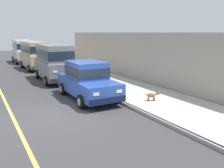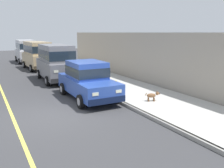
{
  "view_description": "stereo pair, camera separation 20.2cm",
  "coord_description": "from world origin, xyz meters",
  "px_view_note": "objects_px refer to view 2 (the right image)",
  "views": [
    {
      "loc": [
        -2.67,
        -9.36,
        3.34
      ],
      "look_at": [
        3.09,
        0.69,
        0.85
      ],
      "focal_mm": 38.46,
      "sensor_mm": 36.0,
      "label": 1
    },
    {
      "loc": [
        -2.49,
        -9.46,
        3.34
      ],
      "look_at": [
        3.09,
        0.69,
        0.85
      ],
      "focal_mm": 38.46,
      "sensor_mm": 36.0,
      "label": 2
    }
  ],
  "objects_px": {
    "car_blue_sedan": "(87,80)",
    "car_silver_van": "(26,50)",
    "car_tan_van": "(37,54)",
    "fire_hydrant": "(116,88)",
    "dog_brown": "(153,95)",
    "car_grey_van": "(56,61)"
  },
  "relations": [
    {
      "from": "car_blue_sedan",
      "to": "car_silver_van",
      "type": "distance_m",
      "value": 17.57
    },
    {
      "from": "car_tan_van",
      "to": "dog_brown",
      "type": "height_order",
      "value": "car_tan_van"
    },
    {
      "from": "car_tan_van",
      "to": "fire_hydrant",
      "type": "relative_size",
      "value": 6.84
    },
    {
      "from": "car_grey_van",
      "to": "dog_brown",
      "type": "height_order",
      "value": "car_grey_van"
    },
    {
      "from": "car_grey_van",
      "to": "car_silver_van",
      "type": "distance_m",
      "value": 12.15
    },
    {
      "from": "car_tan_van",
      "to": "fire_hydrant",
      "type": "bearing_deg",
      "value": -82.97
    },
    {
      "from": "car_blue_sedan",
      "to": "car_tan_van",
      "type": "xyz_separation_m",
      "value": [
        -0.02,
        11.69,
        0.41
      ]
    },
    {
      "from": "car_silver_van",
      "to": "fire_hydrant",
      "type": "height_order",
      "value": "car_silver_van"
    },
    {
      "from": "fire_hydrant",
      "to": "car_tan_van",
      "type": "bearing_deg",
      "value": 97.03
    },
    {
      "from": "car_blue_sedan",
      "to": "dog_brown",
      "type": "xyz_separation_m",
      "value": [
        2.32,
        -2.41,
        -0.55
      ]
    },
    {
      "from": "car_silver_van",
      "to": "dog_brown",
      "type": "xyz_separation_m",
      "value": [
        2.39,
        -19.97,
        -0.97
      ]
    },
    {
      "from": "car_grey_van",
      "to": "fire_hydrant",
      "type": "bearing_deg",
      "value": -75.09
    },
    {
      "from": "car_tan_van",
      "to": "car_silver_van",
      "type": "distance_m",
      "value": 5.88
    },
    {
      "from": "car_grey_van",
      "to": "fire_hydrant",
      "type": "relative_size",
      "value": 6.85
    },
    {
      "from": "dog_brown",
      "to": "fire_hydrant",
      "type": "relative_size",
      "value": 0.99
    },
    {
      "from": "car_silver_van",
      "to": "car_tan_van",
      "type": "bearing_deg",
      "value": -89.55
    },
    {
      "from": "car_blue_sedan",
      "to": "dog_brown",
      "type": "bearing_deg",
      "value": -46.02
    },
    {
      "from": "car_tan_van",
      "to": "car_silver_van",
      "type": "height_order",
      "value": "same"
    },
    {
      "from": "car_tan_van",
      "to": "fire_hydrant",
      "type": "distance_m",
      "value": 12.18
    },
    {
      "from": "car_blue_sedan",
      "to": "fire_hydrant",
      "type": "bearing_deg",
      "value": -14.04
    },
    {
      "from": "car_silver_van",
      "to": "fire_hydrant",
      "type": "bearing_deg",
      "value": -85.12
    },
    {
      "from": "car_tan_van",
      "to": "dog_brown",
      "type": "xyz_separation_m",
      "value": [
        2.34,
        -14.1,
        -0.97
      ]
    }
  ]
}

